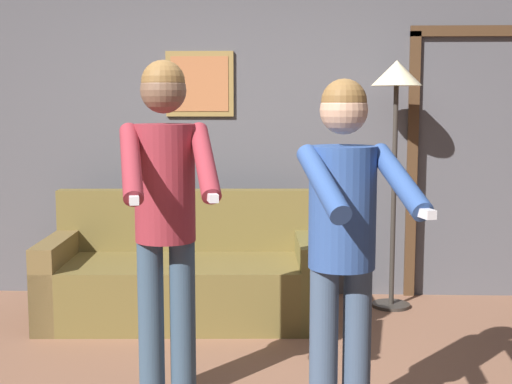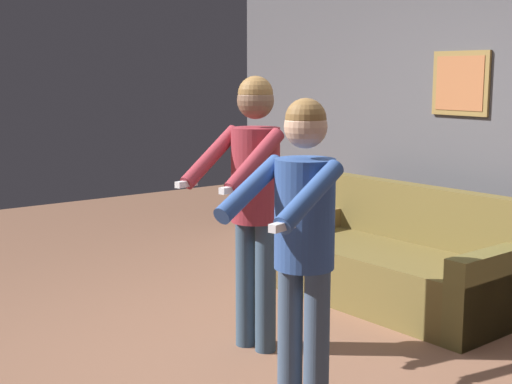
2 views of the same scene
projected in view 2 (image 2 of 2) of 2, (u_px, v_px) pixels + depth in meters
ground_plane at (267, 370)px, 4.19m from camera, size 12.00×12.00×0.00m
back_wall_assembly at (506, 131)px, 5.28m from camera, size 6.40×0.10×2.60m
couch at (393, 267)px, 5.40m from camera, size 1.93×0.93×0.87m
person_standing_left at (254, 188)px, 4.36m from camera, size 0.53×0.69×1.71m
person_standing_right at (302, 231)px, 3.50m from camera, size 0.54×0.65×1.61m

